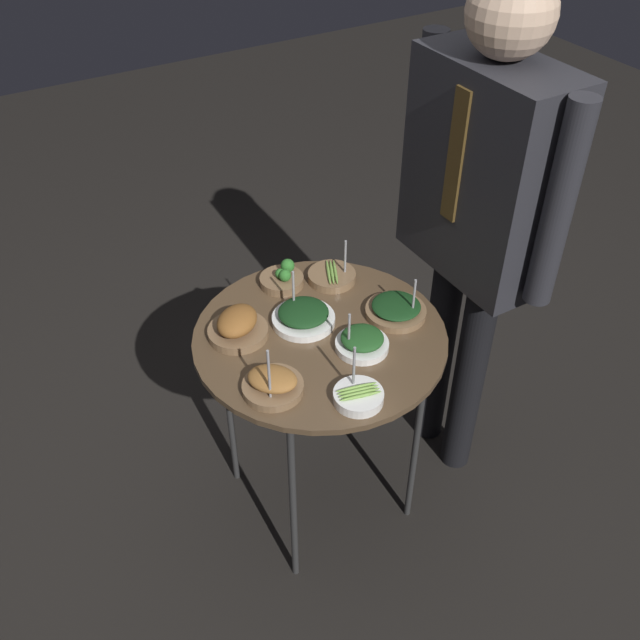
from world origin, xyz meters
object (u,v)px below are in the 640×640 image
object	(u,v)px
bowl_spinach_center	(396,309)
bowl_asparagus_front_left	(332,276)
bowl_asparagus_near_rim	(358,396)
bowl_roast_mid_right	(273,383)
serving_cart	(320,348)
bowl_roast_mid_left	(238,326)
bowl_spinach_back_left	(362,342)
waiter_figure	(481,197)
bowl_spinach_back_right	(303,316)
bowl_broccoli_front_center	(283,278)

from	to	relation	value
bowl_spinach_center	bowl_asparagus_front_left	distance (m)	0.24
bowl_asparagus_near_rim	bowl_roast_mid_right	bearing A→B (deg)	-129.36
bowl_spinach_center	bowl_asparagus_near_rim	xyz separation A→B (m)	(0.22, -0.27, -0.00)
bowl_spinach_center	serving_cart	bearing A→B (deg)	-98.88
bowl_roast_mid_left	bowl_spinach_back_left	xyz separation A→B (m)	(0.21, 0.26, -0.01)
bowl_spinach_center	waiter_figure	world-z (taller)	waiter_figure
bowl_spinach_center	bowl_asparagus_front_left	bearing A→B (deg)	-163.22
bowl_spinach_center	bowl_spinach_back_left	world-z (taller)	bowl_spinach_center
bowl_spinach_back_right	waiter_figure	distance (m)	0.58
bowl_asparagus_near_rim	bowl_asparagus_front_left	bearing A→B (deg)	156.20
bowl_roast_mid_left	bowl_broccoli_front_center	bearing A→B (deg)	124.00
bowl_asparagus_near_rim	serving_cart	bearing A→B (deg)	170.25
bowl_roast_mid_right	bowl_spinach_center	world-z (taller)	bowl_roast_mid_right
bowl_roast_mid_right	bowl_spinach_back_left	distance (m)	0.28
bowl_asparagus_front_left	bowl_spinach_back_right	bearing A→B (deg)	-52.89
bowl_roast_mid_right	waiter_figure	world-z (taller)	waiter_figure
bowl_spinach_center	bowl_spinach_back_right	bearing A→B (deg)	-112.94
bowl_roast_mid_left	bowl_asparagus_near_rim	size ratio (longest dim) A/B	1.16
bowl_spinach_back_left	bowl_broccoli_front_center	size ratio (longest dim) A/B	1.10
bowl_spinach_back_left	bowl_asparagus_near_rim	bearing A→B (deg)	-35.67
serving_cart	waiter_figure	size ratio (longest dim) A/B	0.45
serving_cart	bowl_spinach_center	size ratio (longest dim) A/B	4.15
bowl_roast_mid_left	bowl_broccoli_front_center	world-z (taller)	bowl_roast_mid_left
bowl_spinach_center	waiter_figure	size ratio (longest dim) A/B	0.11
bowl_spinach_back_right	bowl_spinach_center	size ratio (longest dim) A/B	1.02
serving_cart	bowl_spinach_back_right	bearing A→B (deg)	-167.95
bowl_roast_mid_right	bowl_spinach_back_left	world-z (taller)	bowl_roast_mid_right
bowl_spinach_back_left	bowl_roast_mid_left	bearing A→B (deg)	-129.24
serving_cart	bowl_spinach_center	distance (m)	0.24
bowl_asparagus_front_left	bowl_asparagus_near_rim	xyz separation A→B (m)	(0.45, -0.20, 0.00)
bowl_spinach_back_right	bowl_asparagus_front_left	distance (m)	0.21
bowl_spinach_back_right	bowl_roast_mid_right	bearing A→B (deg)	-45.50
bowl_roast_mid_left	serving_cart	bearing A→B (deg)	60.78
bowl_roast_mid_right	waiter_figure	bearing A→B (deg)	98.06
bowl_asparagus_front_left	bowl_broccoli_front_center	world-z (taller)	bowl_asparagus_front_left
serving_cart	bowl_asparagus_near_rim	xyz separation A→B (m)	(0.26, -0.04, 0.06)
bowl_spinach_back_right	bowl_asparagus_near_rim	distance (m)	0.33
bowl_roast_mid_right	bowl_spinach_center	bearing A→B (deg)	101.72
bowl_spinach_back_left	waiter_figure	world-z (taller)	waiter_figure
bowl_spinach_back_right	bowl_asparagus_near_rim	size ratio (longest dim) A/B	1.21
serving_cart	bowl_broccoli_front_center	distance (m)	0.26
serving_cart	bowl_roast_mid_left	bearing A→B (deg)	-119.22
serving_cart	bowl_roast_mid_right	world-z (taller)	bowl_roast_mid_right
serving_cart	bowl_roast_mid_right	bearing A→B (deg)	-59.05
serving_cart	bowl_roast_mid_right	size ratio (longest dim) A/B	4.12
bowl_spinach_back_left	waiter_figure	xyz separation A→B (m)	(-0.08, 0.42, 0.27)
bowl_spinach_back_right	bowl_spinach_center	xyz separation A→B (m)	(0.10, 0.24, -0.00)
serving_cart	bowl_spinach_back_left	size ratio (longest dim) A/B	4.97
bowl_spinach_center	bowl_roast_mid_right	bearing A→B (deg)	-78.28
bowl_asparagus_front_left	bowl_roast_mid_left	bearing A→B (deg)	-76.02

